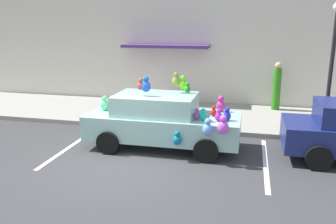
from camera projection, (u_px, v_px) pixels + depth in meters
The scene contains 9 objects.
ground_plane at pixel (120, 165), 8.94m from camera, with size 60.00×60.00×0.00m, color #38383A.
sidewalk at pixel (166, 114), 13.63m from camera, with size 24.00×4.00×0.15m, color gray.
storefront_building at pixel (178, 30), 14.88m from camera, with size 24.00×1.25×6.40m.
parking_stripe_front at pixel (265, 163), 9.08m from camera, with size 0.12×3.60×0.01m, color silver.
parking_stripe_rear at pixel (71, 146), 10.30m from camera, with size 0.12×3.60×0.01m, color silver.
plush_covered_car at pixel (162, 120), 10.02m from camera, with size 4.33×2.04×2.14m.
teddy_bear_on_sidewalk at pixel (191, 114), 12.11m from camera, with size 0.35×0.29×0.66m.
street_lamp_post at pixel (332, 56), 10.40m from camera, with size 0.28×0.28×3.93m.
pedestrian_near_shopfront at pixel (277, 87), 13.77m from camera, with size 0.31×0.31×1.87m.
Camera 1 is at (3.09, -7.82, 3.53)m, focal length 37.62 mm.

